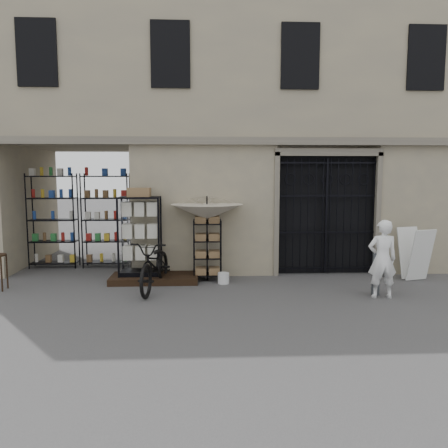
{
  "coord_description": "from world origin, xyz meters",
  "views": [
    {
      "loc": [
        -1.28,
        -8.41,
        2.45
      ],
      "look_at": [
        -0.8,
        1.4,
        1.35
      ],
      "focal_mm": 35.0,
      "sensor_mm": 36.0,
      "label": 1
    }
  ],
  "objects": [
    {
      "name": "main_building",
      "position": [
        0.0,
        4.0,
        4.5
      ],
      "size": [
        14.0,
        4.0,
        9.0
      ],
      "primitive_type": "cube",
      "color": "gray",
      "rests_on": "ground"
    },
    {
      "name": "shop_shelving",
      "position": [
        -4.55,
        3.3,
        1.25
      ],
      "size": [
        2.7,
        0.5,
        2.5
      ],
      "primitive_type": "cube",
      "color": "black",
      "rests_on": "ground"
    },
    {
      "name": "easel_sign",
      "position": [
        3.68,
        1.41,
        0.62
      ],
      "size": [
        0.72,
        0.78,
        1.2
      ],
      "rotation": [
        0.0,
        0.0,
        0.27
      ],
      "color": "silver",
      "rests_on": "ground"
    },
    {
      "name": "white_bucket",
      "position": [
        -0.82,
        1.29,
        0.12
      ],
      "size": [
        0.26,
        0.26,
        0.25
      ],
      "primitive_type": "cylinder",
      "rotation": [
        0.0,
        0.0,
        0.01
      ],
      "color": "silver",
      "rests_on": "ground"
    },
    {
      "name": "shop_recess",
      "position": [
        -4.5,
        2.8,
        1.5
      ],
      "size": [
        3.0,
        1.7,
        3.0
      ],
      "primitive_type": "cube",
      "color": "black",
      "rests_on": "ground"
    },
    {
      "name": "market_umbrella",
      "position": [
        -1.18,
        1.62,
        1.7
      ],
      "size": [
        1.9,
        1.91,
        2.37
      ],
      "rotation": [
        0.0,
        0.0,
        -0.39
      ],
      "color": "black",
      "rests_on": "ground"
    },
    {
      "name": "ground",
      "position": [
        0.0,
        0.0,
        0.0
      ],
      "size": [
        80.0,
        80.0,
        0.0
      ],
      "primitive_type": "plane",
      "color": "#26262A",
      "rests_on": "ground"
    },
    {
      "name": "step_platform",
      "position": [
        -2.4,
        1.55,
        0.07
      ],
      "size": [
        2.0,
        0.9,
        0.15
      ],
      "primitive_type": "cube",
      "color": "black",
      "rests_on": "ground"
    },
    {
      "name": "bicycle",
      "position": [
        -2.3,
        0.82,
        0.0
      ],
      "size": [
        0.88,
        1.19,
        2.08
      ],
      "primitive_type": "imported",
      "rotation": [
        0.0,
        0.0,
        -0.15
      ],
      "color": "black",
      "rests_on": "ground"
    },
    {
      "name": "display_cabinet",
      "position": [
        -2.72,
        1.62,
        0.96
      ],
      "size": [
        1.05,
        0.85,
        1.96
      ],
      "rotation": [
        0.0,
        0.0,
        0.38
      ],
      "color": "black",
      "rests_on": "step_platform"
    },
    {
      "name": "steel_bollard",
      "position": [
        2.27,
        0.2,
        0.45
      ],
      "size": [
        0.18,
        0.18,
        0.9
      ],
      "primitive_type": "cylinder",
      "rotation": [
        0.0,
        0.0,
        0.13
      ],
      "color": "#4E5358",
      "rests_on": "ground"
    },
    {
      "name": "shopkeeper",
      "position": [
        2.3,
        -0.01,
        0.0
      ],
      "size": [
        0.65,
        1.6,
        0.38
      ],
      "primitive_type": "imported",
      "rotation": [
        0.0,
        0.0,
        3.09
      ],
      "color": "white",
      "rests_on": "ground"
    },
    {
      "name": "iron_gate",
      "position": [
        1.75,
        2.28,
        1.5
      ],
      "size": [
        2.5,
        0.21,
        3.0
      ],
      "color": "black",
      "rests_on": "ground"
    },
    {
      "name": "wire_rack",
      "position": [
        -1.18,
        1.63,
        0.7
      ],
      "size": [
        0.69,
        0.54,
        1.42
      ],
      "rotation": [
        0.0,
        0.0,
        -0.16
      ],
      "color": "black",
      "rests_on": "ground"
    }
  ]
}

